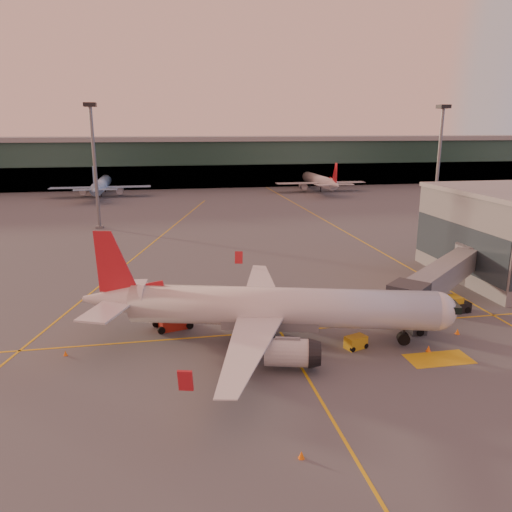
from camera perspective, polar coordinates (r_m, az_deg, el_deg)
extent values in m
plane|color=#4C4F54|center=(47.76, -1.78, -11.34)|extent=(600.00, 600.00, 0.00)
cube|color=gold|center=(52.25, -2.64, -8.98)|extent=(80.00, 0.25, 0.01)
cube|color=gold|center=(90.00, -12.56, 0.79)|extent=(31.30, 115.98, 0.01)
cube|color=gold|center=(120.07, 7.26, 4.41)|extent=(0.25, 160.00, 0.01)
cube|color=gold|center=(41.89, 7.02, -15.41)|extent=(0.25, 30.00, 0.01)
cube|color=gold|center=(50.14, 20.17, -10.97)|extent=(6.00, 3.00, 0.01)
cube|color=#19382D|center=(185.04, -8.73, 10.38)|extent=(400.00, 18.00, 16.00)
cube|color=gray|center=(184.64, -8.83, 13.10)|extent=(400.00, 20.00, 1.60)
cube|color=black|center=(176.91, -8.57, 8.90)|extent=(400.00, 1.00, 8.00)
cube|color=#2D3D47|center=(73.97, 22.01, 1.09)|extent=(0.30, 21.60, 6.00)
cylinder|color=slate|center=(109.64, -17.92, 9.47)|extent=(0.70, 0.70, 25.00)
cube|color=black|center=(109.41, -18.45, 16.10)|extent=(2.40, 2.40, 0.80)
cube|color=slate|center=(111.24, -17.43, 3.19)|extent=(1.60, 1.60, 0.50)
cylinder|color=slate|center=(121.52, 20.11, 9.72)|extent=(0.70, 0.70, 25.00)
cube|color=black|center=(121.31, 20.65, 15.69)|extent=(2.40, 2.40, 0.80)
cube|color=slate|center=(122.97, 19.62, 4.04)|extent=(1.60, 1.60, 0.50)
cylinder|color=silver|center=(49.03, 2.91, -5.81)|extent=(29.65, 11.34, 3.81)
sphere|color=silver|center=(50.93, 19.93, -5.91)|extent=(3.73, 3.73, 3.73)
cube|color=black|center=(51.08, 21.15, -5.40)|extent=(2.30, 2.83, 0.67)
cone|color=silver|center=(52.01, -15.81, -4.82)|extent=(7.23, 5.18, 3.62)
cube|color=silver|center=(49.00, -16.71, -5.97)|extent=(5.23, 6.86, 0.19)
cylinder|color=silver|center=(44.50, 3.62, -10.95)|extent=(4.48, 3.42, 2.48)
cylinder|color=black|center=(47.97, 0.15, -10.08)|extent=(2.00, 1.73, 1.71)
cylinder|color=black|center=(47.75, 0.15, -9.51)|extent=(0.34, 0.34, 1.05)
cube|color=silver|center=(54.77, -14.31, -3.63)|extent=(3.80, 6.48, 0.19)
cylinder|color=silver|center=(55.18, 3.80, -5.78)|extent=(4.48, 3.42, 2.48)
cylinder|color=black|center=(52.50, 0.55, -7.84)|extent=(2.00, 1.73, 1.71)
cylinder|color=black|center=(52.30, 0.55, -7.31)|extent=(0.34, 0.34, 1.05)
cube|color=slate|center=(49.51, 1.62, -7.13)|extent=(9.88, 5.37, 1.52)
cylinder|color=black|center=(51.30, 16.49, -9.03)|extent=(1.36, 1.05, 1.20)
cube|color=slate|center=(62.36, 20.66, -1.99)|extent=(18.87, 17.11, 2.70)
cube|color=#2D3035|center=(52.69, 16.98, -4.64)|extent=(4.80, 4.80, 3.00)
cube|color=#2D3035|center=(55.10, 17.73, -7.08)|extent=(1.60, 2.40, 2.40)
cylinder|color=black|center=(54.50, 18.21, -8.26)|extent=(0.80, 0.40, 0.80)
cylinder|color=black|center=(56.28, 17.14, -7.44)|extent=(0.80, 0.40, 0.80)
cylinder|color=slate|center=(63.14, 20.44, -4.35)|extent=(0.50, 0.50, 2.81)
cylinder|color=slate|center=(73.07, 23.40, 0.07)|extent=(4.40, 4.40, 3.00)
cylinder|color=slate|center=(73.73, 23.19, -1.96)|extent=(2.40, 2.40, 2.81)
cube|color=#A52217|center=(54.36, -9.50, -7.49)|extent=(3.20, 2.73, 1.28)
cube|color=silver|center=(53.58, -9.85, -5.53)|extent=(5.36, 3.42, 2.40)
cylinder|color=black|center=(53.16, -10.76, -8.37)|extent=(0.82, 0.50, 0.77)
cylinder|color=black|center=(53.98, -7.59, -7.87)|extent=(0.82, 0.50, 0.77)
cube|color=gold|center=(50.00, 11.33, -9.63)|extent=(2.35, 1.85, 1.23)
cylinder|color=black|center=(49.30, 10.99, -10.43)|extent=(0.57, 0.42, 0.51)
cylinder|color=black|center=(50.32, 12.41, -9.97)|extent=(0.57, 0.42, 0.51)
cube|color=black|center=(62.54, 21.59, -5.42)|extent=(3.84, 2.32, 1.18)
cube|color=gold|center=(62.29, 21.66, -4.73)|extent=(1.68, 1.87, 0.97)
cylinder|color=black|center=(61.21, 21.11, -6.02)|extent=(0.78, 0.40, 0.75)
cylinder|color=black|center=(62.78, 22.98, -5.70)|extent=(0.78, 0.40, 0.75)
cone|color=orange|center=(56.29, 22.03, -7.99)|extent=(0.47, 0.47, 0.60)
cube|color=orange|center=(56.40, 22.01, -8.25)|extent=(0.41, 0.41, 0.03)
cone|color=orange|center=(50.96, -20.95, -10.33)|extent=(0.38, 0.38, 0.48)
cube|color=orange|center=(51.06, -20.93, -10.56)|extent=(0.32, 0.32, 0.03)
cone|color=orange|center=(34.87, 5.22, -21.68)|extent=(0.42, 0.42, 0.53)
cube|color=orange|center=(35.02, 5.21, -22.01)|extent=(0.36, 0.36, 0.03)
cone|color=orange|center=(51.21, 19.12, -9.96)|extent=(0.48, 0.48, 0.61)
cube|color=orange|center=(51.32, 19.09, -10.26)|extent=(0.41, 0.41, 0.03)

